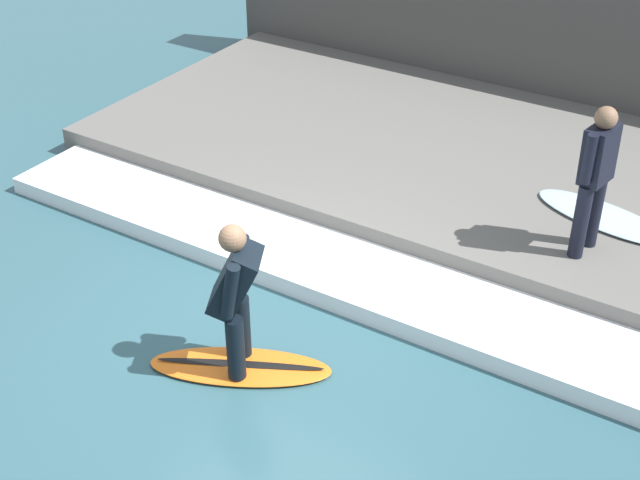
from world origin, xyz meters
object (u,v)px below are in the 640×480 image
at_px(surfer_riding, 236,291).
at_px(surfboard_waiting_near, 604,217).
at_px(surfer_waiting_near, 596,173).
at_px(surfboard_riding, 240,367).

bearing_deg(surfer_riding, surfboard_waiting_near, -29.59).
bearing_deg(surfer_riding, surfer_waiting_near, -34.96).
xyz_separation_m(surfer_riding, surfboard_waiting_near, (3.77, -2.14, -0.49)).
bearing_deg(surfboard_riding, surfer_riding, 1.19).
relative_size(surfboard_riding, surfer_waiting_near, 1.09).
relative_size(surfer_waiting_near, surfboard_waiting_near, 0.94).
height_order(surfboard_riding, surfer_riding, surfer_riding).
height_order(surfboard_riding, surfboard_waiting_near, surfboard_waiting_near).
distance_m(surfboard_riding, surfer_riding, 0.85).
xyz_separation_m(surfboard_riding, surfboard_waiting_near, (3.77, -2.14, 0.36)).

